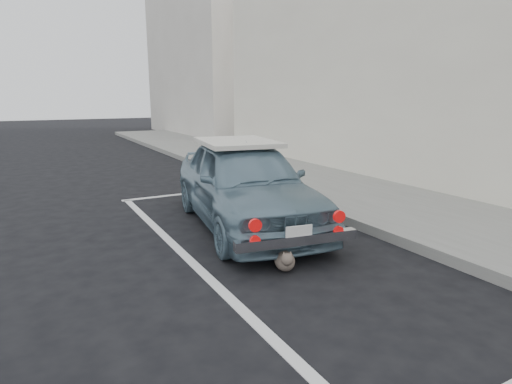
% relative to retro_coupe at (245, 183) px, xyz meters
% --- Properties ---
extents(ground, '(80.00, 80.00, 0.00)m').
position_rel_retro_coupe_xyz_m(ground, '(-0.41, -3.91, -0.69)').
color(ground, black).
rests_on(ground, ground).
extents(sidewalk, '(2.80, 40.00, 0.15)m').
position_rel_retro_coupe_xyz_m(sidewalk, '(2.79, -1.91, -0.61)').
color(sidewalk, slate).
rests_on(sidewalk, ground).
extents(shop_building, '(3.50, 18.00, 7.00)m').
position_rel_retro_coupe_xyz_m(shop_building, '(5.92, 0.09, 2.80)').
color(shop_building, silver).
rests_on(shop_building, ground).
extents(building_far, '(3.50, 10.00, 8.00)m').
position_rel_retro_coupe_xyz_m(building_far, '(5.94, 16.09, 3.31)').
color(building_far, beige).
rests_on(building_far, ground).
extents(pline_front, '(3.00, 0.12, 0.01)m').
position_rel_retro_coupe_xyz_m(pline_front, '(0.09, 2.59, -0.68)').
color(pline_front, silver).
rests_on(pline_front, ground).
extents(pline_side, '(0.12, 7.00, 0.01)m').
position_rel_retro_coupe_xyz_m(pline_side, '(-1.31, -0.91, -0.68)').
color(pline_side, silver).
rests_on(pline_side, ground).
extents(retro_coupe, '(2.21, 4.20, 1.36)m').
position_rel_retro_coupe_xyz_m(retro_coupe, '(0.00, 0.00, 0.00)').
color(retro_coupe, slate).
rests_on(retro_coupe, ground).
extents(cat, '(0.37, 0.51, 0.30)m').
position_rel_retro_coupe_xyz_m(cat, '(-0.42, -1.86, -0.55)').
color(cat, '#746458').
rests_on(cat, ground).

